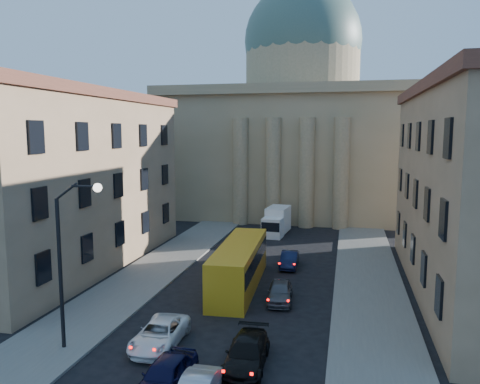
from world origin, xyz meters
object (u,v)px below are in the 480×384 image
Objects in this scene: street_lamp at (69,252)px; city_bus at (239,264)px; box_truck at (277,222)px; car_left_near at (166,375)px.

street_lamp is 0.77× the size of city_bus.
car_left_near is at bearing -84.82° from box_truck.
street_lamp is 13.75m from city_bus.
street_lamp reaches higher than box_truck.
box_truck is at bearing 78.36° from street_lamp.
car_left_near is 0.78× the size of box_truck.
city_bus is at bearing 62.33° from street_lamp.
city_bus is (6.17, 11.76, -3.56)m from street_lamp.
city_bus is at bearing 93.62° from car_left_near.
street_lamp reaches higher than car_left_near.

